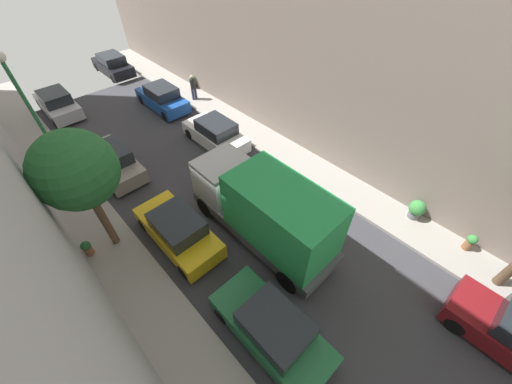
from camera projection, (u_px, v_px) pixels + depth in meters
The scene contains 18 objects.
ground at pixel (231, 209), 13.82m from camera, with size 32.00×32.00×0.00m, color #38383D.
sidewalk_left at pixel (132, 275), 11.34m from camera, with size 2.00×44.00×0.15m, color gray.
sidewalk_right at pixel (300, 161), 16.19m from camera, with size 2.00×44.00×0.15m, color gray.
parked_car_left_1 at pixel (272, 329), 9.30m from camera, with size 1.78×4.20×1.57m.
parked_car_left_2 at pixel (178, 230), 12.04m from camera, with size 1.78×4.20×1.57m.
parked_car_left_3 at pixel (113, 162), 15.16m from camera, with size 1.78×4.20×1.57m.
parked_car_left_4 at pixel (58, 104), 19.35m from camera, with size 1.78×4.20×1.57m.
parked_car_right_1 at pixel (216, 134), 16.91m from camera, with size 1.78×4.20×1.57m.
parked_car_right_2 at pixel (162, 98), 19.89m from camera, with size 1.78×4.20×1.57m.
parked_car_right_3 at pixel (113, 65), 23.76m from camera, with size 1.78×4.20×1.57m.
delivery_truck at pixel (265, 210), 11.41m from camera, with size 2.26×6.60×3.38m.
pedestrian at pixel (193, 87), 20.33m from camera, with size 0.40×0.36×1.72m.
street_tree_0 at pixel (76, 171), 9.58m from camera, with size 2.72×2.72×5.30m.
potted_plant_1 at pixel (470, 242), 11.82m from camera, with size 0.39×0.39×0.78m.
potted_plant_2 at pixel (87, 248), 11.67m from camera, with size 0.37×0.37×0.72m.
potted_plant_3 at pixel (193, 81), 21.89m from camera, with size 0.54×0.54×0.89m.
potted_plant_5 at pixel (417, 209), 12.93m from camera, with size 0.70×0.70×0.94m.
lamp_post at pixel (27, 104), 12.52m from camera, with size 0.44×0.44×6.15m.
Camera 1 is at (-5.45, -7.45, 10.38)m, focal length 20.66 mm.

